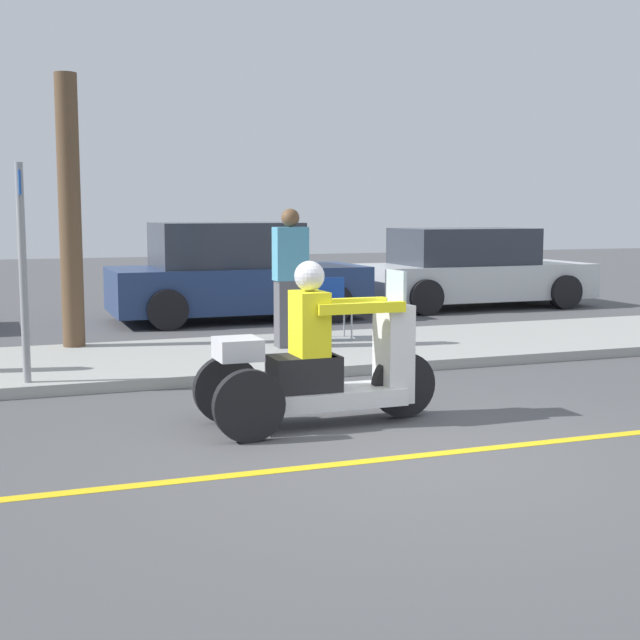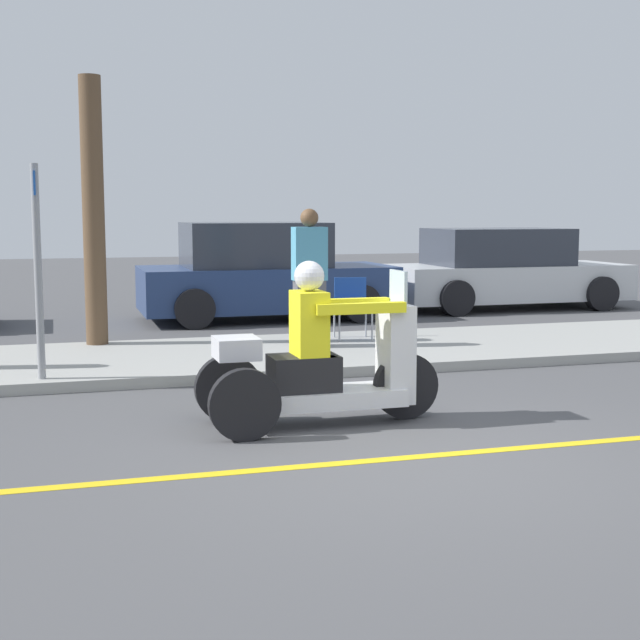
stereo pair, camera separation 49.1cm
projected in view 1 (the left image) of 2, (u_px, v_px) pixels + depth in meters
ground_plane at (416, 456)px, 6.73m from camera, size 60.00×60.00×0.00m
lane_stripe at (376, 460)px, 6.62m from camera, size 24.00×0.12×0.01m
sidewalk_strip at (249, 356)px, 11.01m from camera, size 28.00×2.80×0.12m
motorcycle_trike at (321, 367)px, 7.68m from camera, size 2.13×0.81×1.43m
spectator_with_child at (291, 281)px, 11.26m from camera, size 0.42×0.25×1.75m
folding_chair_curbside at (330, 301)px, 12.09m from camera, size 0.53×0.53×0.82m
parked_car_lot_center at (470, 270)px, 17.04m from camera, size 4.52×2.01×1.51m
parked_car_lot_left at (234, 275)px, 15.03m from camera, size 4.25×2.04×1.65m
tree_trunk at (70, 212)px, 11.20m from camera, size 0.28×0.28×3.42m
street_sign at (23, 264)px, 8.86m from camera, size 0.08×0.36×2.20m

